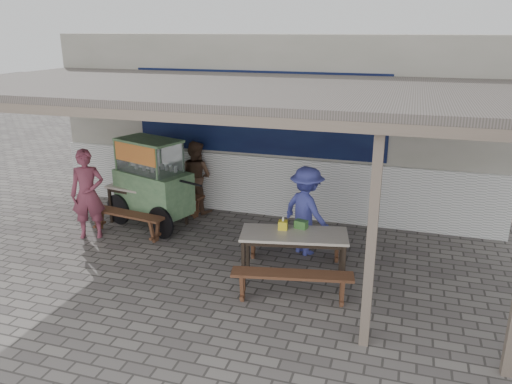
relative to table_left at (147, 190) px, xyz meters
The scene contains 17 objects.
ground 2.79m from the table_left, 41.80° to the right, with size 60.00×60.00×0.00m, color slate.
back_wall 2.88m from the table_left, 41.25° to the left, with size 9.00×1.28×3.50m.
warung_roof 3.02m from the table_left, 24.03° to the right, with size 9.00×4.21×2.81m.
table_left is the anchor object (origin of this frame).
bench_left_street 0.74m from the table_left, 98.66° to the right, with size 1.61×0.52×0.45m.
bench_left_wall 0.74m from the table_left, 81.34° to the left, with size 1.61×0.52×0.45m.
table_right 3.47m from the table_left, 23.35° to the right, with size 1.66×0.95×0.75m.
bench_right_street 3.91m from the table_left, 31.60° to the right, with size 1.68×0.60×0.45m.
bench_right_wall 3.15m from the table_left, 13.06° to the right, with size 1.68×0.60×0.45m.
vendor_cart 0.27m from the table_left, ahead, with size 2.14×1.28×1.67m.
patron_street_side 1.12m from the table_left, 127.83° to the right, with size 0.59×0.39×1.62m, color brown.
patron_wall_side 1.10m from the table_left, 56.55° to the left, with size 0.72×0.56×1.47m, color brown.
patron_right_table 3.19m from the table_left, ahead, with size 0.97×0.56×1.50m, color #444BAD.
tissue_box 3.25m from the table_left, 23.11° to the right, with size 0.13×0.13×0.13m, color yellow.
donation_box 3.44m from the table_left, 19.60° to the right, with size 0.18×0.12×0.12m, color #3C7232.
condiment_jar 0.44m from the table_left, 16.78° to the left, with size 0.08×0.08×0.09m, color white.
condiment_bowl 0.25m from the table_left, 169.87° to the left, with size 0.21×0.21×0.05m, color silver.
Camera 1 is at (2.63, -6.18, 3.61)m, focal length 35.00 mm.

